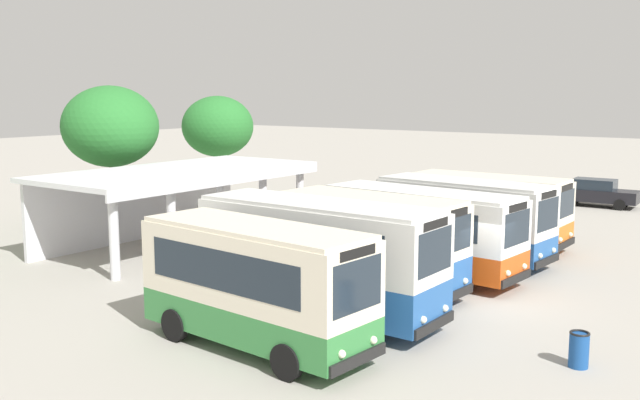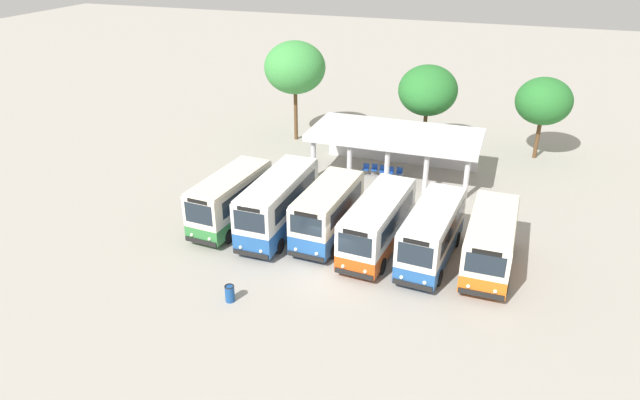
{
  "view_description": "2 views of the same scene",
  "coord_description": "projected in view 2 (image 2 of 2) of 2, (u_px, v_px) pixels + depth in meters",
  "views": [
    {
      "loc": [
        -21.27,
        -8.8,
        6.72
      ],
      "look_at": [
        1.13,
        7.25,
        2.54
      ],
      "focal_mm": 40.17,
      "sensor_mm": 36.0,
      "label": 1
    },
    {
      "loc": [
        8.13,
        -25.07,
        17.09
      ],
      "look_at": [
        -2.17,
        4.54,
        1.9
      ],
      "focal_mm": 32.25,
      "sensor_mm": 36.0,
      "label": 2
    }
  ],
  "objects": [
    {
      "name": "ground_plane",
      "position": [
        330.0,
        272.0,
        31.17
      ],
      "size": [
        180.0,
        180.0,
        0.0
      ],
      "primitive_type": "plane",
      "color": "#A39E93"
    },
    {
      "name": "waiting_chair_fourth_seat",
      "position": [
        391.0,
        171.0,
        42.34
      ],
      "size": [
        0.44,
        0.44,
        0.86
      ],
      "color": "slate",
      "rests_on": "ground"
    },
    {
      "name": "city_bus_fifth_blue",
      "position": [
        432.0,
        233.0,
        31.41
      ],
      "size": [
        2.8,
        7.24,
        3.24
      ],
      "color": "black",
      "rests_on": "ground"
    },
    {
      "name": "roadside_tree_west_of_canopy",
      "position": [
        295.0,
        68.0,
        47.52
      ],
      "size": [
        5.09,
        5.09,
        8.43
      ],
      "color": "brown",
      "rests_on": "ground"
    },
    {
      "name": "waiting_chair_second_from_end",
      "position": [
        374.0,
        169.0,
        42.83
      ],
      "size": [
        0.44,
        0.44,
        0.86
      ],
      "color": "slate",
      "rests_on": "ground"
    },
    {
      "name": "city_bus_middle_cream",
      "position": [
        328.0,
        211.0,
        33.68
      ],
      "size": [
        2.66,
        6.61,
        3.31
      ],
      "color": "black",
      "rests_on": "ground"
    },
    {
      "name": "roadside_tree_behind_canopy",
      "position": [
        428.0,
        90.0,
        45.74
      ],
      "size": [
        4.72,
        4.72,
        7.03
      ],
      "color": "brown",
      "rests_on": "ground"
    },
    {
      "name": "litter_bin_apron",
      "position": [
        230.0,
        293.0,
        28.56
      ],
      "size": [
        0.49,
        0.49,
        0.9
      ],
      "color": "#19478C",
      "rests_on": "ground"
    },
    {
      "name": "roadside_tree_east_of_canopy",
      "position": [
        544.0,
        101.0,
        44.28
      ],
      "size": [
        4.29,
        4.29,
        6.48
      ],
      "color": "brown",
      "rests_on": "ground"
    },
    {
      "name": "waiting_chair_middle_seat",
      "position": [
        382.0,
        170.0,
        42.58
      ],
      "size": [
        0.44,
        0.44,
        0.86
      ],
      "color": "slate",
      "rests_on": "ground"
    },
    {
      "name": "city_bus_nearest_orange",
      "position": [
        231.0,
        198.0,
        35.24
      ],
      "size": [
        2.75,
        6.94,
        3.31
      ],
      "color": "black",
      "rests_on": "ground"
    },
    {
      "name": "city_bus_second_in_row",
      "position": [
        278.0,
        202.0,
        34.47
      ],
      "size": [
        2.47,
        7.87,
        3.51
      ],
      "color": "black",
      "rests_on": "ground"
    },
    {
      "name": "terminal_canopy",
      "position": [
        397.0,
        139.0,
        42.45
      ],
      "size": [
        12.3,
        5.89,
        3.4
      ],
      "color": "silver",
      "rests_on": "ground"
    },
    {
      "name": "waiting_chair_end_by_column",
      "position": [
        366.0,
        168.0,
        42.92
      ],
      "size": [
        0.44,
        0.44,
        0.86
      ],
      "color": "slate",
      "rests_on": "ground"
    },
    {
      "name": "city_bus_far_end_green",
      "position": [
        490.0,
        240.0,
        30.75
      ],
      "size": [
        2.56,
        6.97,
        3.11
      ],
      "color": "black",
      "rests_on": "ground"
    },
    {
      "name": "city_bus_fourth_amber",
      "position": [
        378.0,
        222.0,
        32.56
      ],
      "size": [
        2.86,
        7.73,
        3.18
      ],
      "color": "black",
      "rests_on": "ground"
    },
    {
      "name": "waiting_chair_fifth_seat",
      "position": [
        399.0,
        172.0,
        42.25
      ],
      "size": [
        0.44,
        0.44,
        0.86
      ],
      "color": "slate",
      "rests_on": "ground"
    }
  ]
}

